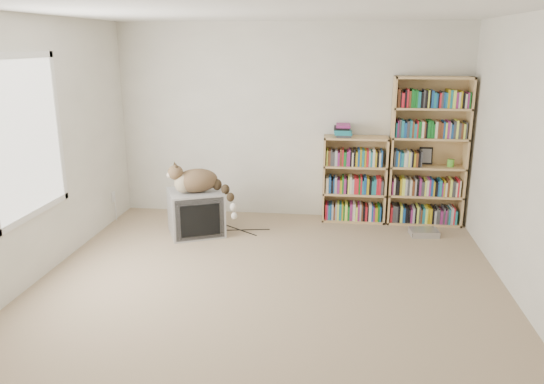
# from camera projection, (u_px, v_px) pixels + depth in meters

# --- Properties ---
(floor) EXTENTS (4.50, 5.00, 0.01)m
(floor) POSITION_uv_depth(u_px,v_px,m) (264.00, 299.00, 4.80)
(floor) COLOR tan
(floor) RESTS_ON ground
(wall_back) EXTENTS (4.50, 0.02, 2.50)m
(wall_back) POSITION_uv_depth(u_px,v_px,m) (290.00, 122.00, 6.85)
(wall_back) COLOR white
(wall_back) RESTS_ON floor
(wall_front) EXTENTS (4.50, 0.02, 2.50)m
(wall_front) POSITION_uv_depth(u_px,v_px,m) (176.00, 304.00, 2.08)
(wall_front) COLOR white
(wall_front) RESTS_ON floor
(wall_left) EXTENTS (0.02, 5.00, 2.50)m
(wall_left) POSITION_uv_depth(u_px,v_px,m) (14.00, 158.00, 4.73)
(wall_left) COLOR white
(wall_left) RESTS_ON floor
(ceiling) EXTENTS (4.50, 5.00, 0.02)m
(ceiling) POSITION_uv_depth(u_px,v_px,m) (263.00, 8.00, 4.12)
(ceiling) COLOR white
(ceiling) RESTS_ON wall_back
(window) EXTENTS (0.02, 1.22, 1.52)m
(window) POSITION_uv_depth(u_px,v_px,m) (26.00, 137.00, 4.88)
(window) COLOR white
(window) RESTS_ON wall_left
(crt_tv) EXTENTS (0.79, 0.77, 0.54)m
(crt_tv) POSITION_uv_depth(u_px,v_px,m) (196.00, 212.00, 6.39)
(crt_tv) COLOR #9A9A9C
(crt_tv) RESTS_ON floor
(cat) EXTENTS (0.86, 0.53, 0.61)m
(cat) POSITION_uv_depth(u_px,v_px,m) (202.00, 184.00, 6.22)
(cat) COLOR #392B17
(cat) RESTS_ON crt_tv
(bookcase_tall) EXTENTS (0.92, 0.30, 1.85)m
(bookcase_tall) POSITION_uv_depth(u_px,v_px,m) (427.00, 156.00, 6.61)
(bookcase_tall) COLOR tan
(bookcase_tall) RESTS_ON floor
(bookcase_short) EXTENTS (0.80, 0.30, 1.10)m
(bookcase_short) POSITION_uv_depth(u_px,v_px,m) (354.00, 182.00, 6.82)
(bookcase_short) COLOR tan
(bookcase_short) RESTS_ON floor
(book_stack) EXTENTS (0.22, 0.29, 0.15)m
(book_stack) POSITION_uv_depth(u_px,v_px,m) (343.00, 130.00, 6.64)
(book_stack) COLOR red
(book_stack) RESTS_ON bookcase_short
(green_mug) EXTENTS (0.08, 0.08, 0.09)m
(green_mug) POSITION_uv_depth(u_px,v_px,m) (451.00, 163.00, 6.58)
(green_mug) COLOR #59B734
(green_mug) RESTS_ON bookcase_tall
(framed_print) EXTENTS (0.16, 0.05, 0.22)m
(framed_print) POSITION_uv_depth(u_px,v_px,m) (426.00, 156.00, 6.69)
(framed_print) COLOR black
(framed_print) RESTS_ON bookcase_tall
(dvd_player) EXTENTS (0.35, 0.27, 0.08)m
(dvd_player) POSITION_uv_depth(u_px,v_px,m) (424.00, 232.00, 6.38)
(dvd_player) COLOR #B2B2B7
(dvd_player) RESTS_ON floor
(wall_outlet) EXTENTS (0.01, 0.08, 0.13)m
(wall_outlet) POSITION_uv_depth(u_px,v_px,m) (113.00, 197.00, 6.84)
(wall_outlet) COLOR silver
(wall_outlet) RESTS_ON wall_left
(floor_cables) EXTENTS (1.20, 0.70, 0.01)m
(floor_cables) POSITION_uv_depth(u_px,v_px,m) (261.00, 236.00, 6.35)
(floor_cables) COLOR black
(floor_cables) RESTS_ON floor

